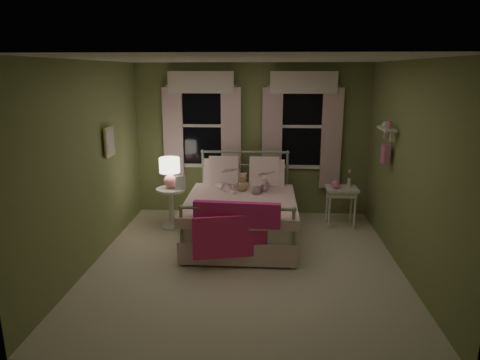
# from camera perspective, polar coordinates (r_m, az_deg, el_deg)

# --- Properties ---
(room_shell) EXTENTS (4.20, 4.20, 4.20)m
(room_shell) POSITION_cam_1_polar(r_m,az_deg,el_deg) (5.35, 0.75, 1.75)
(room_shell) COLOR #F0E4CF
(room_shell) RESTS_ON ground
(bed) EXTENTS (1.58, 2.04, 1.18)m
(bed) POSITION_cam_1_polar(r_m,az_deg,el_deg) (6.43, 0.20, -4.54)
(bed) COLOR white
(bed) RESTS_ON ground
(pink_throw) EXTENTS (1.10, 0.30, 0.71)m
(pink_throw) POSITION_cam_1_polar(r_m,az_deg,el_deg) (5.39, -0.45, -5.83)
(pink_throw) COLOR #E02B88
(pink_throw) RESTS_ON bed
(child_left) EXTENTS (0.36, 0.31, 0.83)m
(child_left) POSITION_cam_1_polar(r_m,az_deg,el_deg) (6.69, -1.98, 1.58)
(child_left) COLOR #F7D1DD
(child_left) RESTS_ON bed
(child_right) EXTENTS (0.44, 0.38, 0.77)m
(child_right) POSITION_cam_1_polar(r_m,az_deg,el_deg) (6.66, 2.82, 1.25)
(child_right) COLOR #F7D1DD
(child_right) RESTS_ON bed
(book_left) EXTENTS (0.23, 0.17, 0.26)m
(book_left) POSITION_cam_1_polar(r_m,az_deg,el_deg) (6.45, -2.19, 0.87)
(book_left) COLOR beige
(book_left) RESTS_ON child_left
(book_right) EXTENTS (0.22, 0.17, 0.26)m
(book_right) POSITION_cam_1_polar(r_m,az_deg,el_deg) (6.43, 2.78, 0.43)
(book_right) COLOR beige
(book_right) RESTS_ON child_right
(teddy_bear) EXTENTS (0.23, 0.19, 0.31)m
(teddy_bear) POSITION_cam_1_polar(r_m,az_deg,el_deg) (6.56, 0.33, -0.43)
(teddy_bear) COLOR tan
(teddy_bear) RESTS_ON bed
(nightstand_left) EXTENTS (0.46, 0.46, 0.65)m
(nightstand_left) POSITION_cam_1_polar(r_m,az_deg,el_deg) (6.95, -9.17, -2.95)
(nightstand_left) COLOR white
(nightstand_left) RESTS_ON ground
(table_lamp) EXTENTS (0.32, 0.32, 0.48)m
(table_lamp) POSITION_cam_1_polar(r_m,az_deg,el_deg) (6.82, -9.35, 1.36)
(table_lamp) COLOR pink
(table_lamp) RESTS_ON nightstand_left
(book_nightstand) EXTENTS (0.20, 0.25, 0.02)m
(book_nightstand) POSITION_cam_1_polar(r_m,az_deg,el_deg) (6.79, -8.58, -1.24)
(book_nightstand) COLOR beige
(book_nightstand) RESTS_ON nightstand_left
(nightstand_right) EXTENTS (0.50, 0.40, 0.64)m
(nightstand_right) POSITION_cam_1_polar(r_m,az_deg,el_deg) (7.07, 13.36, -1.76)
(nightstand_right) COLOR white
(nightstand_right) RESTS_ON ground
(pink_toy) EXTENTS (0.14, 0.19, 0.14)m
(pink_toy) POSITION_cam_1_polar(r_m,az_deg,el_deg) (7.01, 12.63, -0.52)
(pink_toy) COLOR pink
(pink_toy) RESTS_ON nightstand_right
(bud_vase) EXTENTS (0.06, 0.06, 0.28)m
(bud_vase) POSITION_cam_1_polar(r_m,az_deg,el_deg) (7.08, 14.36, 0.20)
(bud_vase) COLOR white
(bud_vase) RESTS_ON nightstand_right
(window_left) EXTENTS (1.34, 0.13, 1.96)m
(window_left) POSITION_cam_1_polar(r_m,az_deg,el_deg) (7.38, -5.11, 7.75)
(window_left) COLOR black
(window_left) RESTS_ON room_shell
(window_right) EXTENTS (1.34, 0.13, 1.96)m
(window_right) POSITION_cam_1_polar(r_m,az_deg,el_deg) (7.32, 8.28, 7.60)
(window_right) COLOR black
(window_right) RESTS_ON room_shell
(wall_shelf) EXTENTS (0.15, 0.50, 0.60)m
(wall_shelf) POSITION_cam_1_polar(r_m,az_deg,el_deg) (6.21, 18.92, 4.85)
(wall_shelf) COLOR white
(wall_shelf) RESTS_ON room_shell
(framed_picture) EXTENTS (0.03, 0.32, 0.42)m
(framed_picture) POSITION_cam_1_polar(r_m,az_deg,el_deg) (6.30, -17.02, 4.90)
(framed_picture) COLOR beige
(framed_picture) RESTS_ON room_shell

